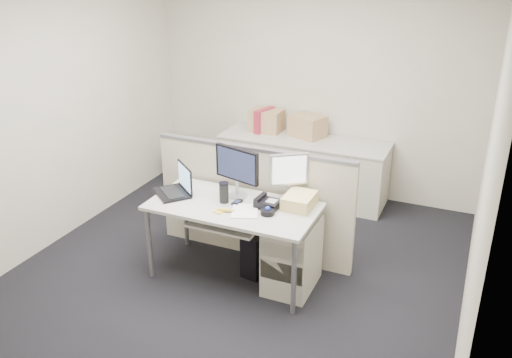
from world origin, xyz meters
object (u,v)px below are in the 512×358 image
at_px(desk, 233,212).
at_px(monitor_main, 237,173).
at_px(desk_phone, 268,204).
at_px(laptop, 171,181).

relative_size(desk, monitor_main, 3.18).
relative_size(monitor_main, desk_phone, 2.27).
bearing_deg(monitor_main, desk_phone, -0.90).
xyz_separation_m(desk, desk_phone, (0.30, 0.08, 0.10)).
bearing_deg(desk_phone, laptop, -169.59).
distance_m(desk, laptop, 0.65).
bearing_deg(desk_phone, desk, -160.86).
relative_size(laptop, desk_phone, 1.72).
xyz_separation_m(desk, monitor_main, (-0.04, 0.18, 0.30)).
bearing_deg(desk_phone, monitor_main, 168.00).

